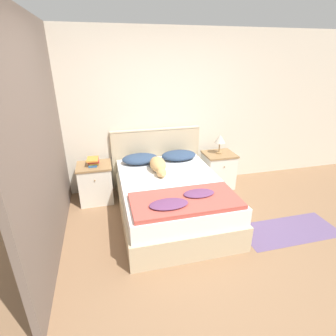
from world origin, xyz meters
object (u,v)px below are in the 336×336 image
(nightstand_left, at_px, (96,183))
(dog, at_px, (158,165))
(book_stack, at_px, (93,161))
(bed, at_px, (171,199))
(pillow_right, at_px, (179,155))
(nightstand_right, at_px, (218,170))
(pillow_left, at_px, (140,159))
(table_lamp, at_px, (220,139))

(nightstand_left, height_order, dog, dog)
(book_stack, bearing_deg, bed, -34.79)
(pillow_right, relative_size, dog, 0.92)
(nightstand_left, xyz_separation_m, book_stack, (-0.00, 0.01, 0.36))
(nightstand_right, xyz_separation_m, book_stack, (-2.07, 0.01, 0.36))
(pillow_left, bearing_deg, table_lamp, 0.31)
(bed, bearing_deg, table_lamp, 35.70)
(pillow_left, height_order, pillow_right, same)
(nightstand_left, relative_size, nightstand_right, 1.00)
(bed, relative_size, pillow_left, 3.43)
(pillow_left, relative_size, pillow_right, 1.00)
(bed, height_order, pillow_left, pillow_left)
(table_lamp, bearing_deg, nightstand_right, -90.00)
(pillow_left, bearing_deg, nightstand_left, -178.31)
(bed, height_order, table_lamp, table_lamp)
(nightstand_right, xyz_separation_m, pillow_left, (-1.35, 0.02, 0.33))
(nightstand_right, relative_size, dog, 0.99)
(table_lamp, bearing_deg, nightstand_left, -179.21)
(pillow_right, distance_m, table_lamp, 0.75)
(nightstand_left, bearing_deg, book_stack, 113.73)
(bed, height_order, book_stack, book_stack)
(book_stack, distance_m, table_lamp, 2.08)
(bed, bearing_deg, nightstand_left, 145.36)
(nightstand_right, distance_m, table_lamp, 0.54)
(bed, height_order, nightstand_left, nightstand_left)
(bed, relative_size, pillow_right, 3.43)
(bed, relative_size, nightstand_right, 3.19)
(bed, xyz_separation_m, nightstand_right, (1.03, 0.71, 0.03))
(nightstand_left, height_order, nightstand_right, same)
(nightstand_left, xyz_separation_m, table_lamp, (2.06, 0.03, 0.54))
(bed, distance_m, table_lamp, 1.39)
(pillow_left, bearing_deg, nightstand_right, -0.89)
(table_lamp, bearing_deg, book_stack, -179.37)
(nightstand_right, xyz_separation_m, dog, (-1.14, -0.37, 0.35))
(nightstand_left, relative_size, dog, 0.99)
(nightstand_left, relative_size, table_lamp, 1.89)
(bed, distance_m, dog, 0.52)
(nightstand_right, relative_size, book_stack, 2.58)
(nightstand_right, relative_size, pillow_left, 1.08)
(nightstand_left, bearing_deg, bed, -34.64)
(dog, bearing_deg, nightstand_right, 17.90)
(pillow_left, bearing_deg, pillow_right, 0.00)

